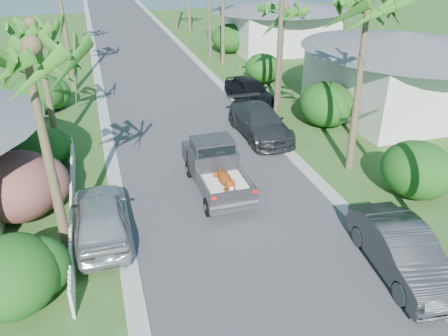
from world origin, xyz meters
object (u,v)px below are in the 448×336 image
object	(u,v)px
parked_car_ln	(101,217)
house_right_far	(279,27)
palm_l_a	(25,48)
utility_pole_c	(209,5)
parked_car_rm	(260,122)
palm_l_b	(34,24)
palm_r_b	(283,8)
utility_pole_b	(280,39)
parked_car_rf	(250,91)
house_right_near	(397,75)
parked_car_rn	(402,251)
pickup_truck	(215,164)

from	to	relation	value
parked_car_ln	house_right_far	world-z (taller)	house_right_far
palm_l_a	utility_pole_c	distance (m)	27.74
parked_car_rm	palm_l_b	distance (m)	11.83
palm_r_b	utility_pole_b	bearing A→B (deg)	-116.57
parked_car_rf	parked_car_ln	world-z (taller)	parked_car_ln
palm_r_b	house_right_far	distance (m)	16.75
house_right_near	utility_pole_b	distance (m)	7.84
parked_car_rn	utility_pole_c	world-z (taller)	utility_pole_c
house_right_far	parked_car_rm	bearing A→B (deg)	-115.72
parked_car_rn	parked_car_rf	bearing A→B (deg)	93.47
palm_l_b	palm_r_b	distance (m)	13.73
house_right_far	utility_pole_c	world-z (taller)	utility_pole_c
parked_car_ln	house_right_far	size ratio (longest dim) A/B	0.53
palm_l_a	house_right_far	world-z (taller)	palm_l_a
palm_r_b	utility_pole_c	distance (m)	13.11
palm_l_a	house_right_far	distance (m)	33.48
parked_car_rn	utility_pole_b	world-z (taller)	utility_pole_b
parked_car_rm	palm_l_a	size ratio (longest dim) A/B	0.67
parked_car_rm	parked_car_ln	size ratio (longest dim) A/B	1.16
parked_car_rn	utility_pole_c	distance (m)	29.23
palm_l_a	palm_r_b	world-z (taller)	palm_l_a
palm_l_b	utility_pole_b	xyz separation A→B (m)	(12.40, 1.00, -1.55)
parked_car_rm	parked_car_rf	size ratio (longest dim) A/B	1.17
palm_l_b	utility_pole_c	bearing A→B (deg)	52.22
palm_l_a	house_right_near	bearing A→B (deg)	25.11
pickup_truck	palm_r_b	distance (m)	12.18
parked_car_rf	parked_car_ln	distance (m)	15.76
utility_pole_b	pickup_truck	bearing A→B (deg)	-129.88
parked_car_rm	house_right_near	xyz separation A→B (m)	(9.34, 1.38, 1.42)
palm_l_a	palm_r_b	distance (m)	17.57
parked_car_rn	parked_car_rm	xyz separation A→B (m)	(-0.36, 11.55, 0.02)
palm_l_b	house_right_near	size ratio (longest dim) A/B	0.82
parked_car_rm	house_right_near	size ratio (longest dim) A/B	0.61
parked_car_rn	utility_pole_b	bearing A→B (deg)	90.33
parked_car_rf	house_right_far	bearing A→B (deg)	52.73
parked_car_rn	pickup_truck	bearing A→B (deg)	127.28
parked_car_rm	house_right_far	size ratio (longest dim) A/B	0.61
pickup_truck	parked_car_ln	xyz separation A→B (m)	(-4.86, -2.38, -0.20)
parked_car_ln	utility_pole_b	world-z (taller)	utility_pole_b
parked_car_rf	pickup_truck	bearing A→B (deg)	-125.30
palm_l_b	parked_car_ln	bearing A→B (deg)	-77.69
palm_l_a	utility_pole_b	distance (m)	15.64
pickup_truck	palm_r_b	bearing A→B (deg)	52.77
pickup_truck	house_right_near	world-z (taller)	house_right_near
house_right_far	utility_pole_b	bearing A→B (deg)	-113.52
palm_l_a	utility_pole_c	xyz separation A→B (m)	(11.80, 25.00, -2.33)
parked_car_rf	house_right_near	bearing A→B (deg)	-33.83
pickup_truck	house_right_far	xyz separation A→B (m)	(13.14, 23.87, 1.11)
pickup_truck	parked_car_rf	bearing A→B (deg)	62.34
parked_car_ln	house_right_near	xyz separation A→B (m)	(18.00, 8.25, 1.41)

